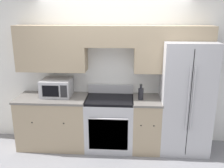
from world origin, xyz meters
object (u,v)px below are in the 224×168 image
Objects in this scene: refrigerator at (185,97)px; microwave at (57,88)px; oven_range at (110,122)px; bottle at (141,93)px.

microwave is at bearing 179.52° from refrigerator.
oven_range is at bearing -4.78° from microwave.
refrigerator is 0.74m from bottle.
bottle is (0.52, -0.02, 0.55)m from oven_range.
bottle is at bearing -173.71° from refrigerator.
refrigerator reaches higher than microwave.
microwave is (-2.17, 0.02, 0.12)m from refrigerator.
oven_range is 1.09m from microwave.
oven_range is 2.12× the size of microwave.
microwave reaches higher than oven_range.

